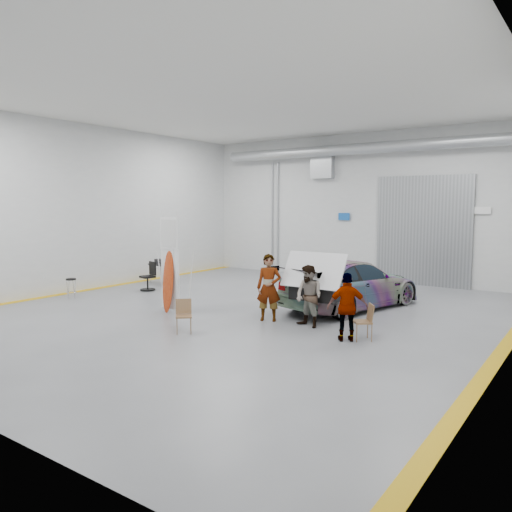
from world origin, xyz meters
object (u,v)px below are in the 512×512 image
Objects in this scene: person_a at (269,288)px; surfboard_display at (170,272)px; person_b at (309,296)px; folding_chair_far at (363,329)px; shop_stool at (71,289)px; office_chair at (149,278)px; sedan_car at (351,284)px; person_c at (347,307)px; work_table at (162,264)px; folding_chair_near at (184,323)px.

surfboard_display is (-2.88, -0.81, 0.28)m from person_a.
person_b reaches higher than folding_chair_far.
office_chair is (0.92, 2.59, 0.11)m from shop_stool.
shop_stool is 2.75m from office_chair.
sedan_car is 3.66m from folding_chair_far.
person_c is at bearing 3.02° from shop_stool.
surfboard_display reaches higher than person_b.
sedan_car is 3.82× the size of work_table.
person_b is at bearing -25.21° from person_a.
person_b reaches higher than shop_stool.
shop_stool is (-8.32, -1.15, -0.46)m from person_b.
person_c is at bearing 126.68° from sedan_car.
shop_stool is at bearing -123.48° from folding_chair_far.
person_b is at bearing 7.88° from shop_stool.
office_chair reaches higher than work_table.
sedan_car is 2.79× the size of person_a.
work_table is at bearing 131.42° from office_chair.
person_c reaches higher than folding_chair_near.
folding_chair_far is at bearing -32.56° from person_a.
work_table is at bearing 13.77° from sedan_car.
folding_chair_near is (-2.20, -2.25, -0.54)m from person_b.
person_a reaches higher than office_chair.
folding_chair_near is at bearing 81.27° from sedan_car.
person_a is 0.62× the size of surfboard_display.
sedan_car reaches higher than work_table.
folding_chair_far reaches higher than folding_chair_near.
person_c is at bearing -11.32° from person_b.
person_a is 1.76× the size of office_chair.
surfboard_display is at bearing -19.82° from office_chair.
person_c reaches higher than folding_chair_far.
folding_chair_far is (0.26, 0.28, -0.53)m from person_c.
person_b is 1.50m from person_c.
person_a is 3.00m from surfboard_display.
person_c reaches higher than shop_stool.
surfboard_display is at bearing -154.84° from person_b.
work_table reaches higher than shop_stool.
person_a reaches higher than folding_chair_far.
person_c is 0.54× the size of surfboard_display.
person_a is at bearing -46.55° from person_c.
person_b is 2.37× the size of shop_stool.
person_c is 5.47m from surfboard_display.
sedan_car is 2.82m from person_b.
person_c is 9.00m from office_chair.
folding_chair_near is 1.20× the size of shop_stool.
folding_chair_near is at bearing -138.68° from person_a.
work_table is at bearing 175.04° from person_b.
surfboard_display is (-5.46, -0.17, 0.39)m from person_c.
office_chair is at bearing -62.97° from work_table.
office_chair is (-9.02, 1.80, 0.19)m from folding_chair_far.
sedan_car reaches higher than office_chair.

